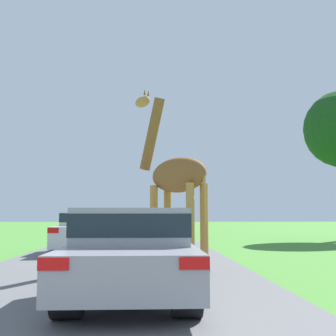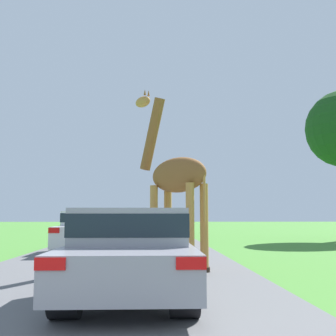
{
  "view_description": "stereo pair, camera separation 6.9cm",
  "coord_description": "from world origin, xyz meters",
  "px_view_note": "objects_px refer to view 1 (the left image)",
  "views": [
    {
      "loc": [
        0.87,
        -1.4,
        1.35
      ],
      "look_at": [
        1.35,
        9.0,
        2.5
      ],
      "focal_mm": 45.0,
      "sensor_mm": 36.0,
      "label": 1
    },
    {
      "loc": [
        0.94,
        -1.4,
        1.35
      ],
      "look_at": [
        1.35,
        9.0,
        2.5
      ],
      "focal_mm": 45.0,
      "sensor_mm": 36.0,
      "label": 2
    }
  ],
  "objects_px": {
    "car_lead_maroon": "(132,250)",
    "car_queue_right": "(119,226)",
    "car_queue_left": "(89,230)",
    "car_far_ahead": "(157,224)",
    "giraffe_near_road": "(174,182)"
  },
  "relations": [
    {
      "from": "car_queue_right",
      "to": "car_far_ahead",
      "type": "height_order",
      "value": "car_queue_right"
    },
    {
      "from": "car_far_ahead",
      "to": "car_queue_right",
      "type": "bearing_deg",
      "value": -113.39
    },
    {
      "from": "car_queue_right",
      "to": "car_queue_left",
      "type": "relative_size",
      "value": 0.97
    },
    {
      "from": "car_queue_right",
      "to": "giraffe_near_road",
      "type": "bearing_deg",
      "value": -80.04
    },
    {
      "from": "car_lead_maroon",
      "to": "car_queue_right",
      "type": "bearing_deg",
      "value": 94.78
    },
    {
      "from": "car_queue_left",
      "to": "car_queue_right",
      "type": "bearing_deg",
      "value": 86.09
    },
    {
      "from": "car_queue_left",
      "to": "car_lead_maroon",
      "type": "bearing_deg",
      "value": -77.58
    },
    {
      "from": "car_queue_right",
      "to": "car_queue_left",
      "type": "height_order",
      "value": "car_queue_left"
    },
    {
      "from": "car_lead_maroon",
      "to": "car_queue_left",
      "type": "relative_size",
      "value": 0.93
    },
    {
      "from": "car_queue_left",
      "to": "car_far_ahead",
      "type": "bearing_deg",
      "value": 78.02
    },
    {
      "from": "car_far_ahead",
      "to": "car_queue_left",
      "type": "bearing_deg",
      "value": -101.98
    },
    {
      "from": "giraffe_near_road",
      "to": "car_queue_left",
      "type": "relative_size",
      "value": 1.05
    },
    {
      "from": "giraffe_near_road",
      "to": "car_queue_right",
      "type": "xyz_separation_m",
      "value": [
        -2.3,
        13.08,
        -1.42
      ]
    },
    {
      "from": "giraffe_near_road",
      "to": "car_lead_maroon",
      "type": "distance_m",
      "value": 3.92
    },
    {
      "from": "car_queue_right",
      "to": "car_far_ahead",
      "type": "bearing_deg",
      "value": 66.61
    }
  ]
}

